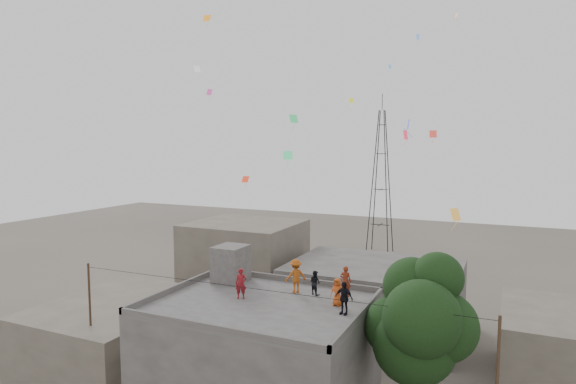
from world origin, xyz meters
name	(u,v)px	position (x,y,z in m)	size (l,w,h in m)	color
main_building	(260,364)	(0.00, 0.00, 3.05)	(10.00, 8.00, 6.10)	#474442
parapet	(260,300)	(0.00, 0.00, 6.25)	(10.00, 8.00, 0.30)	#474442
stair_head_box	(231,264)	(-3.20, 2.60, 7.10)	(1.60, 1.80, 2.00)	#474442
neighbor_west	(119,334)	(-11.00, 2.00, 2.00)	(8.00, 10.00, 4.00)	#575045
neighbor_north	(374,298)	(2.00, 14.00, 2.50)	(12.00, 9.00, 5.00)	#474442
neighbor_northwest	(245,262)	(-10.00, 16.00, 3.50)	(9.00, 8.00, 7.00)	#575045
neighbor_east	(569,352)	(14.00, 10.00, 2.20)	(7.00, 8.00, 4.40)	#575045
tree	(419,322)	(7.37, 0.60, 6.10)	(4.90, 4.60, 9.10)	black
utility_line	(257,361)	(0.50, -1.25, 3.83)	(20.12, 0.62, 7.40)	black
transmission_tower	(381,182)	(-4.00, 40.00, 9.07)	(2.97, 2.97, 20.01)	black
person_red_adult	(345,281)	(3.39, 2.71, 6.87)	(0.56, 0.37, 1.54)	maroon
person_orange_child	(337,292)	(3.48, 1.21, 6.76)	(0.64, 0.42, 1.32)	#CA4C17
person_dark_child	(315,283)	(1.90, 2.36, 6.72)	(0.60, 0.47, 1.23)	black
person_dark_adult	(344,298)	(4.12, 0.22, 6.85)	(0.88, 0.36, 1.50)	black
person_orange_adult	(296,276)	(0.89, 2.23, 6.97)	(1.12, 0.65, 1.74)	#A34912
person_red_child	(241,284)	(-1.17, 0.22, 6.85)	(0.55, 0.36, 1.50)	maroon
kites	(339,115)	(1.30, 7.58, 15.42)	(18.16, 17.95, 12.62)	red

